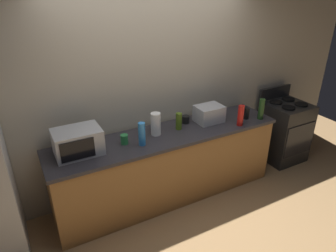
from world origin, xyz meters
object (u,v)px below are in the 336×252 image
Objects in this scene: microwave at (78,142)px; bottle_hot_sauce at (241,115)px; toaster_oven at (209,114)px; mug_green at (124,139)px; bottle_olive_oil at (179,121)px; bottle_spray_cleaner at (142,134)px; bottle_wine at (261,109)px; paper_towel_roll at (156,124)px; mug_black at (186,119)px; cordless_phone at (245,113)px; stove_range at (283,131)px.

bottle_hot_sauce is at bearing -7.77° from microwave.
toaster_oven is at bearing 135.17° from bottle_hot_sauce.
mug_green is at bearing 170.93° from bottle_hot_sauce.
mug_green is (-1.16, -0.05, -0.05)m from toaster_oven.
bottle_spray_cleaner is at bearing -164.83° from bottle_olive_oil.
bottle_wine is (1.64, -0.09, 0.00)m from bottle_spray_cleaner.
mug_black is (0.47, 0.11, -0.09)m from paper_towel_roll.
bottle_wine is (1.09, -0.24, 0.03)m from bottle_olive_oil.
toaster_oven is 0.45m from bottle_olive_oil.
mug_black is at bearing 165.56° from cordless_phone.
mug_green is at bearing 173.42° from bottle_wine.
paper_towel_roll is 1.42m from bottle_wine.
stove_range reaches higher than cordless_phone.
microwave is 2.31m from bottle_wine.
bottle_hot_sauce is at bearing -176.45° from bottle_wine.
bottle_spray_cleaner is at bearing 176.74° from bottle_wine.
paper_towel_roll is at bearing 5.06° from mug_green.
stove_range is 3.97× the size of bottle_wine.
bottle_olive_oil is (-0.45, -0.01, -0.00)m from toaster_oven.
paper_towel_roll is at bearing -179.24° from toaster_oven.
toaster_oven reaches higher than mug_black.
stove_range is at bearing -0.32° from mug_green.
mug_green is (-0.16, 0.11, -0.08)m from bottle_spray_cleaner.
bottle_spray_cleaner is at bearing -170.89° from toaster_oven.
toaster_oven is at bearing 0.42° from microwave.
paper_towel_roll reaches higher than toaster_oven.
toaster_oven is 2.27× the size of cordless_phone.
mug_green is at bearing -177.74° from toaster_oven.
cordless_phone is at bearing -3.47° from microwave.
microwave reaches higher than stove_range.
microwave is at bearing 167.29° from bottle_spray_cleaner.
bottle_wine reaches higher than microwave.
bottle_hot_sauce is 2.37× the size of mug_green.
mug_green is at bearing 179.68° from stove_range.
bottle_olive_oil is at bearing -146.16° from mug_black.
toaster_oven reaches higher than cordless_phone.
bottle_spray_cleaner is (-1.00, -0.16, 0.03)m from toaster_oven.
toaster_oven is 1.28× the size of bottle_spray_cleaner.
bottle_wine is 0.99m from mug_black.
stove_range is 4.00× the size of paper_towel_roll.
bottle_olive_oil is (1.21, 0.00, -0.03)m from microwave.
bottle_spray_cleaner is 2.41× the size of mug_green.
paper_towel_roll reaches higher than bottle_olive_oil.
bottle_olive_oil is at bearing 0.05° from microwave.
mug_black is at bearing 4.62° from microwave.
stove_range is 1.26m from bottle_hot_sauce.
bottle_olive_oil is 0.78m from bottle_hot_sauce.
bottle_spray_cleaner is (-1.47, -0.02, 0.06)m from cordless_phone.
toaster_oven reaches higher than mug_green.
mug_green is at bearing 179.78° from cordless_phone.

